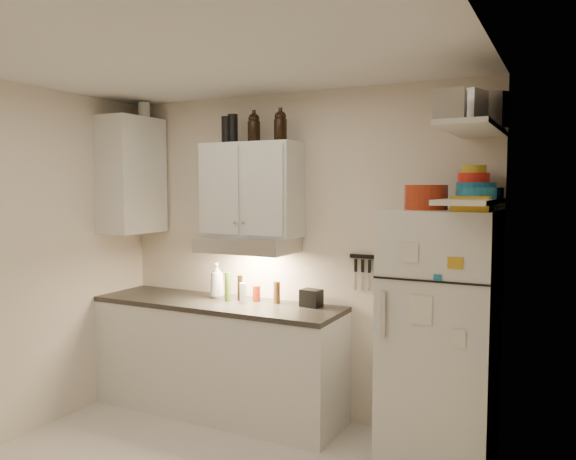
% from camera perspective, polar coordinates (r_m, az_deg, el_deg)
% --- Properties ---
extents(ceiling, '(3.20, 3.00, 0.02)m').
position_cam_1_polar(ceiling, '(3.34, -11.43, 17.52)').
color(ceiling, silver).
rests_on(ceiling, ground).
extents(back_wall, '(3.20, 0.02, 2.60)m').
position_cam_1_polar(back_wall, '(4.57, 0.68, -2.51)').
color(back_wall, beige).
rests_on(back_wall, ground).
extents(right_wall, '(0.02, 3.00, 2.60)m').
position_cam_1_polar(right_wall, '(2.64, 17.87, -7.75)').
color(right_wall, beige).
rests_on(right_wall, ground).
extents(base_cabinet, '(2.10, 0.60, 0.88)m').
position_cam_1_polar(base_cabinet, '(4.76, -7.15, -12.87)').
color(base_cabinet, silver).
rests_on(base_cabinet, floor).
extents(countertop, '(2.10, 0.62, 0.04)m').
position_cam_1_polar(countertop, '(4.64, -7.20, -7.44)').
color(countertop, '#2D2A27').
rests_on(countertop, base_cabinet).
extents(upper_cabinet, '(0.80, 0.33, 0.75)m').
position_cam_1_polar(upper_cabinet, '(4.52, -3.72, 4.08)').
color(upper_cabinet, silver).
rests_on(upper_cabinet, back_wall).
extents(side_cabinet, '(0.33, 0.55, 1.00)m').
position_cam_1_polar(side_cabinet, '(5.10, -15.61, 5.37)').
color(side_cabinet, silver).
rests_on(side_cabinet, left_wall).
extents(range_hood, '(0.76, 0.46, 0.12)m').
position_cam_1_polar(range_hood, '(4.49, -4.12, -1.48)').
color(range_hood, silver).
rests_on(range_hood, back_wall).
extents(fridge, '(0.70, 0.68, 1.70)m').
position_cam_1_polar(fridge, '(3.92, 15.18, -10.51)').
color(fridge, silver).
rests_on(fridge, floor).
extents(shelf_hi, '(0.30, 0.95, 0.03)m').
position_cam_1_polar(shelf_hi, '(3.64, 18.29, 9.73)').
color(shelf_hi, silver).
rests_on(shelf_hi, right_wall).
extents(shelf_lo, '(0.30, 0.95, 0.03)m').
position_cam_1_polar(shelf_lo, '(3.62, 18.13, 2.80)').
color(shelf_lo, silver).
rests_on(shelf_lo, right_wall).
extents(knife_strip, '(0.42, 0.02, 0.03)m').
position_cam_1_polar(knife_strip, '(4.28, 8.97, -2.75)').
color(knife_strip, black).
rests_on(knife_strip, back_wall).
extents(dutch_oven, '(0.31, 0.31, 0.16)m').
position_cam_1_polar(dutch_oven, '(3.76, 13.83, 3.24)').
color(dutch_oven, maroon).
rests_on(dutch_oven, fridge).
extents(book_stack, '(0.22, 0.28, 0.09)m').
position_cam_1_polar(book_stack, '(3.56, 18.23, 2.54)').
color(book_stack, gold).
rests_on(book_stack, fridge).
extents(spice_jar, '(0.06, 0.06, 0.09)m').
position_cam_1_polar(spice_jar, '(3.71, 16.58, 2.64)').
color(spice_jar, silver).
rests_on(spice_jar, fridge).
extents(stock_pot, '(0.39, 0.39, 0.22)m').
position_cam_1_polar(stock_pot, '(3.88, 19.46, 11.24)').
color(stock_pot, silver).
rests_on(stock_pot, shelf_hi).
extents(tin_a, '(0.26, 0.24, 0.21)m').
position_cam_1_polar(tin_a, '(3.64, 17.53, 11.67)').
color(tin_a, '#AAAAAD').
rests_on(tin_a, shelf_hi).
extents(tin_b, '(0.18, 0.18, 0.17)m').
position_cam_1_polar(tin_b, '(3.30, 16.13, 12.09)').
color(tin_b, '#AAAAAD').
rests_on(tin_b, shelf_hi).
extents(bowl_teal, '(0.26, 0.26, 0.10)m').
position_cam_1_polar(bowl_teal, '(3.91, 18.54, 3.86)').
color(bowl_teal, '#1A6990').
rests_on(bowl_teal, shelf_lo).
extents(bowl_orange, '(0.21, 0.21, 0.06)m').
position_cam_1_polar(bowl_orange, '(3.92, 18.33, 5.06)').
color(bowl_orange, red).
rests_on(bowl_orange, bowl_teal).
extents(bowl_yellow, '(0.16, 0.16, 0.05)m').
position_cam_1_polar(bowl_yellow, '(3.93, 18.35, 5.89)').
color(bowl_yellow, gold).
rests_on(bowl_yellow, bowl_orange).
extents(plates, '(0.36, 0.36, 0.07)m').
position_cam_1_polar(plates, '(3.68, 18.95, 3.56)').
color(plates, '#1A6990').
rests_on(plates, shelf_lo).
extents(growler_a, '(0.12, 0.12, 0.24)m').
position_cam_1_polar(growler_a, '(4.53, -3.48, 10.34)').
color(growler_a, black).
rests_on(growler_a, upper_cabinet).
extents(growler_b, '(0.12, 0.12, 0.24)m').
position_cam_1_polar(growler_b, '(4.38, -0.78, 10.55)').
color(growler_b, black).
rests_on(growler_b, upper_cabinet).
extents(thermos_a, '(0.10, 0.10, 0.23)m').
position_cam_1_polar(thermos_a, '(4.62, -5.63, 10.18)').
color(thermos_a, black).
rests_on(thermos_a, upper_cabinet).
extents(thermos_b, '(0.08, 0.08, 0.22)m').
position_cam_1_polar(thermos_b, '(4.62, -6.31, 10.07)').
color(thermos_b, black).
rests_on(thermos_b, upper_cabinet).
extents(side_jar, '(0.12, 0.12, 0.14)m').
position_cam_1_polar(side_jar, '(5.18, -14.42, 11.68)').
color(side_jar, silver).
rests_on(side_jar, side_cabinet).
extents(soap_bottle, '(0.16, 0.16, 0.33)m').
position_cam_1_polar(soap_bottle, '(4.75, -7.23, -4.89)').
color(soap_bottle, silver).
rests_on(soap_bottle, countertop).
extents(pepper_mill, '(0.06, 0.06, 0.18)m').
position_cam_1_polar(pepper_mill, '(4.51, -1.16, -6.35)').
color(pepper_mill, brown).
rests_on(pepper_mill, countertop).
extents(oil_bottle, '(0.06, 0.06, 0.24)m').
position_cam_1_polar(oil_bottle, '(4.61, -6.15, -5.75)').
color(oil_bottle, '#456018').
rests_on(oil_bottle, countertop).
extents(vinegar_bottle, '(0.06, 0.06, 0.21)m').
position_cam_1_polar(vinegar_bottle, '(4.64, -4.90, -5.87)').
color(vinegar_bottle, black).
rests_on(vinegar_bottle, countertop).
extents(clear_bottle, '(0.06, 0.06, 0.16)m').
position_cam_1_polar(clear_bottle, '(4.53, -4.58, -6.39)').
color(clear_bottle, silver).
rests_on(clear_bottle, countertop).
extents(red_jar, '(0.08, 0.08, 0.13)m').
position_cam_1_polar(red_jar, '(4.60, -3.22, -6.46)').
color(red_jar, maroon).
rests_on(red_jar, countertop).
extents(caddy, '(0.17, 0.13, 0.14)m').
position_cam_1_polar(caddy, '(4.39, 2.38, -6.92)').
color(caddy, black).
rests_on(caddy, countertop).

